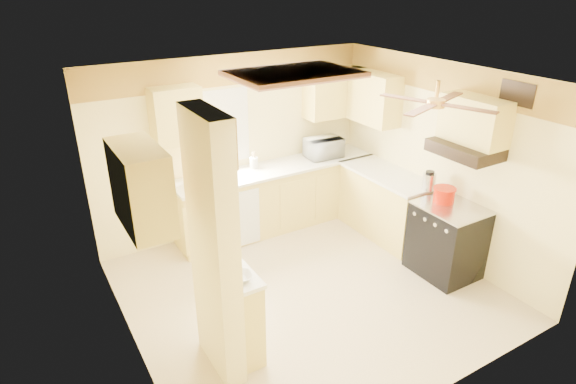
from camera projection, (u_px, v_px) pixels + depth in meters
floor at (308, 290)px, 5.74m from camera, size 4.00×4.00×0.00m
ceiling at (312, 79)px, 4.70m from camera, size 4.00×4.00×0.00m
wall_back at (235, 146)px, 6.71m from camera, size 4.00×0.00×4.00m
wall_front at (444, 282)px, 3.74m from camera, size 4.00×0.00×4.00m
wall_left at (122, 243)px, 4.28m from camera, size 0.00×3.80×3.80m
wall_right at (440, 161)px, 6.16m from camera, size 0.00×3.80×3.80m
wallpaper_border at (232, 70)px, 6.26m from camera, size 4.00×0.02×0.40m
partition_column at (214, 251)px, 4.16m from camera, size 0.20×0.70×2.50m
partition_ledge at (241, 317)px, 4.59m from camera, size 0.25×0.55×0.90m
ledge_top at (239, 276)px, 4.40m from camera, size 0.28×0.58×0.04m
lower_cabinets_back at (277, 198)px, 7.04m from camera, size 3.00×0.60×0.90m
lower_cabinets_right at (385, 205)px, 6.82m from camera, size 0.60×1.40×0.90m
countertop_back at (277, 168)px, 6.83m from camera, size 3.04×0.64×0.04m
countertop_right at (388, 174)px, 6.62m from camera, size 0.64×1.44×0.04m
dishwasher_panel at (240, 220)px, 6.45m from camera, size 0.58×0.02×0.80m
window at (217, 128)px, 6.45m from camera, size 0.92×0.02×1.02m
upper_cab_back_left at (176, 115)px, 5.92m from camera, size 0.60×0.35×0.70m
upper_cab_back_right at (334, 93)px, 7.05m from camera, size 0.90×0.35×0.70m
upper_cab_right at (370, 97)px, 6.80m from camera, size 0.35×1.00×0.70m
upper_cab_left_wall at (141, 187)px, 3.92m from camera, size 0.35×0.75×0.70m
upper_cab_over_stove at (475, 120)px, 5.36m from camera, size 0.35×0.76×0.52m
stove at (446, 240)px, 5.90m from camera, size 0.68×0.77×0.92m
range_hood at (465, 150)px, 5.45m from camera, size 0.50×0.76×0.14m
poster_menu at (222, 185)px, 3.96m from camera, size 0.02×0.42×0.57m
poster_nashville at (226, 253)px, 4.23m from camera, size 0.02×0.42×0.57m
ceiling_light_panel at (294, 74)px, 5.16m from camera, size 1.35×0.95×0.06m
ceiling_fan at (436, 103)px, 4.72m from camera, size 1.15×1.15×0.26m
vent_grate at (517, 93)px, 5.01m from camera, size 0.02×0.40×0.25m
microwave at (324, 148)px, 7.14m from camera, size 0.55×0.39×0.29m
bowl at (240, 277)px, 4.30m from camera, size 0.25×0.25×0.05m
dutch_oven at (444, 195)px, 5.81m from camera, size 0.27×0.27×0.18m
kettle at (429, 181)px, 6.06m from camera, size 0.16×0.16×0.25m
dish_rack at (203, 177)px, 6.26m from camera, size 0.42×0.31×0.24m
utensil_crock at (254, 163)px, 6.76m from camera, size 0.12×0.12×0.23m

